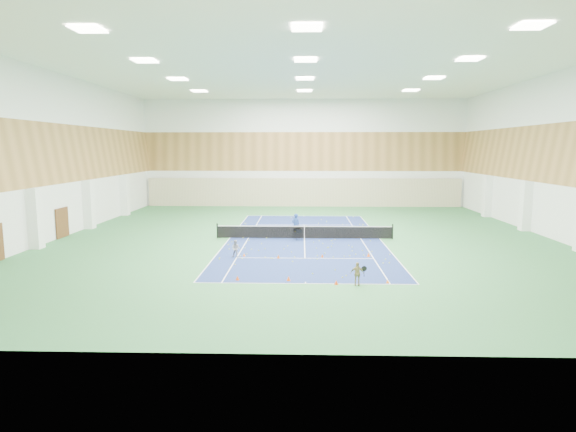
{
  "coord_description": "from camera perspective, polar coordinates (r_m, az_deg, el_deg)",
  "views": [
    {
      "loc": [
        -0.19,
        -34.61,
        6.53
      ],
      "look_at": [
        -1.13,
        -2.39,
        2.0
      ],
      "focal_mm": 30.0,
      "sensor_mm": 36.0,
      "label": 1
    }
  ],
  "objects": [
    {
      "name": "ceiling_light_grid",
      "position": [
        35.03,
        2.05,
        16.85
      ],
      "size": [
        21.4,
        25.4,
        0.06
      ],
      "primitive_type": null,
      "color": "white",
      "rests_on": "room_shell"
    },
    {
      "name": "cone_svc_b",
      "position": [
        28.91,
        -1.15,
        -4.82
      ],
      "size": [
        0.21,
        0.21,
        0.23
      ],
      "primitive_type": "cone",
      "color": "orange",
      "rests_on": "ground"
    },
    {
      "name": "cone_svc_d",
      "position": [
        29.73,
        9.54,
        -4.56
      ],
      "size": [
        0.22,
        0.22,
        0.25
      ],
      "primitive_type": "cone",
      "color": "#FD590D",
      "rests_on": "ground"
    },
    {
      "name": "wood_cladding",
      "position": [
        34.64,
        2.02,
        10.43
      ],
      "size": [
        36.0,
        40.0,
        8.0
      ],
      "primitive_type": null,
      "color": "#A2733C",
      "rests_on": "room_shell"
    },
    {
      "name": "tennis_net",
      "position": [
        35.12,
        1.96,
        -1.81
      ],
      "size": [
        12.8,
        0.1,
        1.1
      ],
      "primitive_type": null,
      "color": "black",
      "rests_on": "ground"
    },
    {
      "name": "cone_svc_a",
      "position": [
        29.57,
        -5.23,
        -4.6
      ],
      "size": [
        0.18,
        0.18,
        0.2
      ],
      "primitive_type": "cone",
      "color": "#FF620D",
      "rests_on": "ground"
    },
    {
      "name": "room_shell",
      "position": [
        34.62,
        2.01,
        7.12
      ],
      "size": [
        36.0,
        40.0,
        12.0
      ],
      "primitive_type": null,
      "color": "white",
      "rests_on": "ground"
    },
    {
      "name": "cone_base_d",
      "position": [
        24.19,
        11.73,
        -7.59
      ],
      "size": [
        0.17,
        0.17,
        0.19
      ],
      "primitive_type": "cone",
      "color": "#EE5D0C",
      "rests_on": "ground"
    },
    {
      "name": "cone_svc_c",
      "position": [
        29.25,
        4.08,
        -4.72
      ],
      "size": [
        0.18,
        0.18,
        0.2
      ],
      "primitive_type": "cone",
      "color": "#FF5D0D",
      "rests_on": "ground"
    },
    {
      "name": "child_court",
      "position": [
        29.24,
        -6.21,
        -3.89
      ],
      "size": [
        0.54,
        0.43,
        1.06
      ],
      "primitive_type": "imported",
      "rotation": [
        0.0,
        0.0,
        -0.06
      ],
      "color": "#95949C",
      "rests_on": "ground"
    },
    {
      "name": "coach",
      "position": [
        36.27,
        0.91,
        -1.03
      ],
      "size": [
        0.71,
        0.58,
        1.68
      ],
      "primitive_type": "imported",
      "rotation": [
        0.0,
        0.0,
        3.47
      ],
      "color": "navy",
      "rests_on": "ground"
    },
    {
      "name": "ground",
      "position": [
        35.22,
        1.96,
        -2.69
      ],
      "size": [
        40.0,
        40.0,
        0.0
      ],
      "primitive_type": "plane",
      "color": "#2E6D3B",
      "rests_on": "ground"
    },
    {
      "name": "cone_base_b",
      "position": [
        24.12,
        0.07,
        -7.42
      ],
      "size": [
        0.21,
        0.21,
        0.24
      ],
      "primitive_type": "cone",
      "color": "#FE540D",
      "rests_on": "ground"
    },
    {
      "name": "court_surface",
      "position": [
        35.22,
        1.96,
        -2.68
      ],
      "size": [
        10.97,
        23.77,
        0.01
      ],
      "primitive_type": "cube",
      "color": "navy",
      "rests_on": "ground"
    },
    {
      "name": "tennis_balls_scatter",
      "position": [
        35.21,
        1.96,
        -2.62
      ],
      "size": [
        10.57,
        22.77,
        0.07
      ],
      "primitive_type": null,
      "color": "#D0E727",
      "rests_on": "ground"
    },
    {
      "name": "back_curtain",
      "position": [
        54.58,
        1.87,
        2.81
      ],
      "size": [
        35.4,
        0.16,
        3.2
      ],
      "primitive_type": "cube",
      "color": "#C6B793",
      "rests_on": "ground"
    },
    {
      "name": "cone_base_c",
      "position": [
        23.6,
        5.74,
        -7.82
      ],
      "size": [
        0.2,
        0.2,
        0.22
      ],
      "primitive_type": "cone",
      "color": "#FF460D",
      "rests_on": "ground"
    },
    {
      "name": "cone_base_a",
      "position": [
        24.36,
        -6.01,
        -7.32
      ],
      "size": [
        0.21,
        0.21,
        0.23
      ],
      "primitive_type": "cone",
      "color": "#FF500D",
      "rests_on": "ground"
    },
    {
      "name": "child_apron",
      "position": [
        23.49,
        8.19,
        -6.78
      ],
      "size": [
        0.68,
        0.3,
        1.14
      ],
      "primitive_type": "imported",
      "rotation": [
        0.0,
        0.0,
        -0.03
      ],
      "color": "tan",
      "rests_on": "ground"
    },
    {
      "name": "ball_cart",
      "position": [
        34.55,
        1.17,
        -2.17
      ],
      "size": [
        0.66,
        0.66,
        0.86
      ],
      "primitive_type": null,
      "rotation": [
        0.0,
        0.0,
        0.42
      ],
      "color": "black",
      "rests_on": "ground"
    },
    {
      "name": "door_left_b",
      "position": [
        39.27,
        -25.19,
        -0.72
      ],
      "size": [
        0.08,
        1.8,
        2.2
      ],
      "primitive_type": "cube",
      "color": "#593319",
      "rests_on": "ground"
    }
  ]
}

